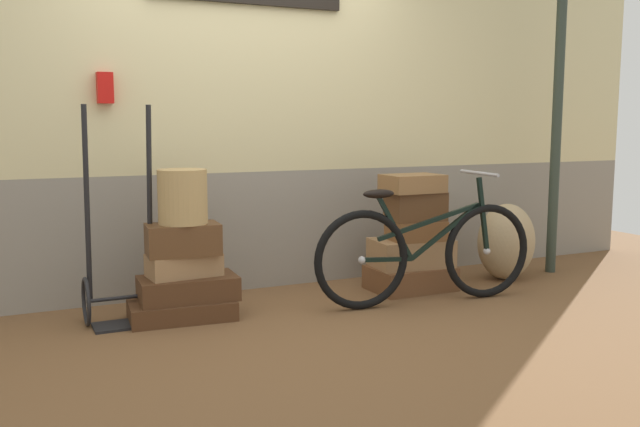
# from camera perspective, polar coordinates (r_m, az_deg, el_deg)

# --- Properties ---
(ground) EXTENTS (9.58, 5.20, 0.06)m
(ground) POSITION_cam_1_polar(r_m,az_deg,el_deg) (4.45, -3.52, -8.88)
(ground) COLOR brown
(station_building) EXTENTS (7.58, 0.74, 2.98)m
(station_building) POSITION_cam_1_polar(r_m,az_deg,el_deg) (5.07, -7.18, 10.48)
(station_building) COLOR gray
(station_building) RESTS_ON ground
(suitcase_0) EXTENTS (0.68, 0.43, 0.12)m
(suitcase_0) POSITION_cam_1_polar(r_m,az_deg,el_deg) (4.44, -11.43, -7.85)
(suitcase_0) COLOR #4C2D19
(suitcase_0) RESTS_ON ground
(suitcase_1) EXTENTS (0.63, 0.36, 0.15)m
(suitcase_1) POSITION_cam_1_polar(r_m,az_deg,el_deg) (4.42, -10.93, -6.12)
(suitcase_1) COLOR #4C2D19
(suitcase_1) RESTS_ON suitcase_0
(suitcase_2) EXTENTS (0.46, 0.28, 0.14)m
(suitcase_2) POSITION_cam_1_polar(r_m,az_deg,el_deg) (4.42, -11.26, -4.22)
(suitcase_2) COLOR #9E754C
(suitcase_2) RESTS_ON suitcase_1
(suitcase_3) EXTENTS (0.47, 0.30, 0.19)m
(suitcase_3) POSITION_cam_1_polar(r_m,az_deg,el_deg) (4.37, -11.35, -2.11)
(suitcase_3) COLOR brown
(suitcase_3) RESTS_ON suitcase_2
(suitcase_4) EXTENTS (0.60, 0.42, 0.17)m
(suitcase_4) POSITION_cam_1_polar(r_m,az_deg,el_deg) (5.14, 7.54, -5.34)
(suitcase_4) COLOR brown
(suitcase_4) RESTS_ON ground
(suitcase_5) EXTENTS (0.60, 0.42, 0.20)m
(suitcase_5) POSITION_cam_1_polar(r_m,az_deg,el_deg) (5.12, 7.59, -3.24)
(suitcase_5) COLOR #9E754C
(suitcase_5) RESTS_ON suitcase_4
(suitcase_6) EXTENTS (0.42, 0.32, 0.14)m
(suitcase_6) POSITION_cam_1_polar(r_m,az_deg,el_deg) (5.06, 8.01, -1.39)
(suitcase_6) COLOR brown
(suitcase_6) RESTS_ON suitcase_5
(suitcase_7) EXTENTS (0.42, 0.29, 0.21)m
(suitcase_7) POSITION_cam_1_polar(r_m,az_deg,el_deg) (5.04, 7.97, 0.61)
(suitcase_7) COLOR brown
(suitcase_7) RESTS_ON suitcase_6
(suitcase_8) EXTENTS (0.42, 0.29, 0.13)m
(suitcase_8) POSITION_cam_1_polar(r_m,az_deg,el_deg) (5.00, 7.72, 2.50)
(suitcase_8) COLOR olive
(suitcase_8) RESTS_ON suitcase_7
(wicker_basket) EXTENTS (0.31, 0.31, 0.34)m
(wicker_basket) POSITION_cam_1_polar(r_m,az_deg,el_deg) (4.34, -11.37, 1.39)
(wicker_basket) COLOR tan
(wicker_basket) RESTS_ON suitcase_3
(luggage_trolley) EXTENTS (0.46, 0.37, 1.34)m
(luggage_trolley) POSITION_cam_1_polar(r_m,az_deg,el_deg) (4.40, -16.16, -4.92)
(luggage_trolley) COLOR black
(luggage_trolley) RESTS_ON ground
(burlap_sack) EXTENTS (0.47, 0.40, 0.60)m
(burlap_sack) POSITION_cam_1_polar(r_m,az_deg,el_deg) (5.58, 15.26, -2.28)
(burlap_sack) COLOR tan
(burlap_sack) RESTS_ON ground
(bicycle) EXTENTS (1.62, 0.46, 0.90)m
(bicycle) POSITION_cam_1_polar(r_m,az_deg,el_deg) (4.72, 8.81, -3.22)
(bicycle) COLOR black
(bicycle) RESTS_ON ground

